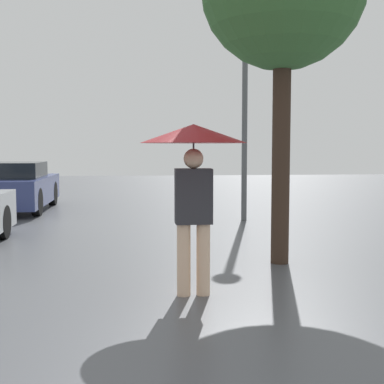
{
  "coord_description": "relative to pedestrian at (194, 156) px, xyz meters",
  "views": [
    {
      "loc": [
        -0.22,
        -1.24,
        1.6
      ],
      "look_at": [
        0.39,
        4.44,
        1.13
      ],
      "focal_mm": 50.0,
      "sensor_mm": 36.0,
      "label": 1
    }
  ],
  "objects": [
    {
      "name": "street_lamp",
      "position": [
        1.78,
        5.87,
        1.74
      ],
      "size": [
        0.36,
        0.36,
        4.79
      ],
      "color": "#515456",
      "rests_on": "ground_plane"
    },
    {
      "name": "parked_car_farthest",
      "position": [
        -3.69,
        8.36,
        -0.92
      ],
      "size": [
        1.71,
        3.96,
        1.24
      ],
      "color": "navy",
      "rests_on": "ground_plane"
    },
    {
      "name": "pedestrian",
      "position": [
        0.0,
        0.0,
        0.0
      ],
      "size": [
        1.14,
        1.14,
        1.85
      ],
      "color": "beige",
      "rests_on": "ground_plane"
    }
  ]
}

